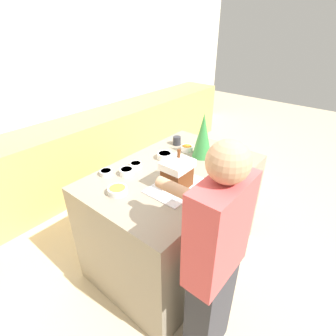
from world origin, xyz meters
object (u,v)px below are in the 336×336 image
at_px(gingerbread_house, 177,173).
at_px(candy_bowl_near_tray_left, 118,190).
at_px(baking_tray, 177,186).
at_px(candy_bowl_center_rear, 136,165).
at_px(candy_bowl_beside_tree, 187,148).
at_px(decorative_tree, 203,136).
at_px(candy_bowl_far_left, 127,172).
at_px(mug, 177,141).
at_px(person, 214,264).
at_px(candy_bowl_near_tray_right, 106,172).
at_px(candy_bowl_behind_tray, 165,156).

xyz_separation_m(gingerbread_house, candy_bowl_near_tray_left, (-0.32, 0.27, -0.09)).
height_order(baking_tray, candy_bowl_near_tray_left, candy_bowl_near_tray_left).
bearing_deg(candy_bowl_center_rear, candy_bowl_beside_tree, -14.38).
height_order(decorative_tree, candy_bowl_beside_tree, decorative_tree).
bearing_deg(candy_bowl_far_left, candy_bowl_near_tray_left, -147.26).
relative_size(gingerbread_house, candy_bowl_near_tray_left, 1.93).
bearing_deg(candy_bowl_center_rear, gingerbread_house, -90.99).
height_order(candy_bowl_far_left, mug, mug).
bearing_deg(candy_bowl_far_left, candy_bowl_beside_tree, -9.51).
bearing_deg(decorative_tree, baking_tray, -166.09).
bearing_deg(person, candy_bowl_near_tray_right, 85.00).
height_order(candy_bowl_near_tray_left, person, person).
distance_m(candy_bowl_center_rear, mug, 0.56).
bearing_deg(baking_tray, candy_bowl_center_rear, 88.98).
height_order(candy_bowl_far_left, candy_bowl_near_tray_right, candy_bowl_far_left).
height_order(decorative_tree, candy_bowl_far_left, decorative_tree).
height_order(candy_bowl_behind_tray, candy_bowl_near_tray_right, candy_bowl_behind_tray).
xyz_separation_m(baking_tray, decorative_tree, (0.52, 0.13, 0.19)).
relative_size(candy_bowl_far_left, candy_bowl_near_tray_right, 1.11).
height_order(gingerbread_house, candy_bowl_behind_tray, gingerbread_house).
relative_size(gingerbread_house, candy_bowl_far_left, 2.44).
distance_m(candy_bowl_behind_tray, candy_bowl_far_left, 0.40).
xyz_separation_m(candy_bowl_behind_tray, candy_bowl_beside_tree, (0.25, -0.06, -0.00)).
distance_m(gingerbread_house, candy_bowl_near_tray_right, 0.57).
height_order(gingerbread_house, candy_bowl_far_left, gingerbread_house).
bearing_deg(candy_bowl_near_tray_left, candy_bowl_beside_tree, 1.77).
distance_m(candy_bowl_far_left, candy_bowl_beside_tree, 0.65).
bearing_deg(candy_bowl_beside_tree, mug, 73.53).
xyz_separation_m(mug, person, (-0.88, -0.95, -0.18)).
height_order(baking_tray, candy_bowl_center_rear, candy_bowl_center_rear).
xyz_separation_m(baking_tray, candy_bowl_behind_tray, (0.28, 0.35, 0.02)).
relative_size(candy_bowl_behind_tray, candy_bowl_near_tray_left, 0.94).
xyz_separation_m(gingerbread_house, mug, (0.57, 0.45, -0.07)).
height_order(decorative_tree, mug, decorative_tree).
xyz_separation_m(candy_bowl_behind_tray, candy_bowl_near_tray_left, (-0.60, -0.08, -0.00)).
bearing_deg(person, candy_bowl_far_left, 78.09).
xyz_separation_m(candy_bowl_center_rear, candy_bowl_near_tray_right, (-0.22, 0.10, -0.00)).
height_order(mug, person, person).
bearing_deg(mug, candy_bowl_near_tray_right, 174.34).
bearing_deg(person, candy_bowl_beside_tree, 43.91).
xyz_separation_m(candy_bowl_behind_tray, candy_bowl_near_tray_right, (-0.50, 0.17, -0.01)).
xyz_separation_m(baking_tray, gingerbread_house, (0.00, 0.00, 0.11)).
relative_size(mug, person, 0.05).
bearing_deg(candy_bowl_near_tray_right, candy_bowl_far_left, -50.50).
bearing_deg(gingerbread_house, candy_bowl_behind_tray, 51.56).
height_order(decorative_tree, candy_bowl_near_tray_right, decorative_tree).
relative_size(candy_bowl_center_rear, candy_bowl_beside_tree, 0.92).
xyz_separation_m(gingerbread_house, candy_bowl_beside_tree, (0.53, 0.29, -0.09)).
bearing_deg(person, decorative_tree, 37.66).
height_order(candy_bowl_near_tray_right, person, person).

